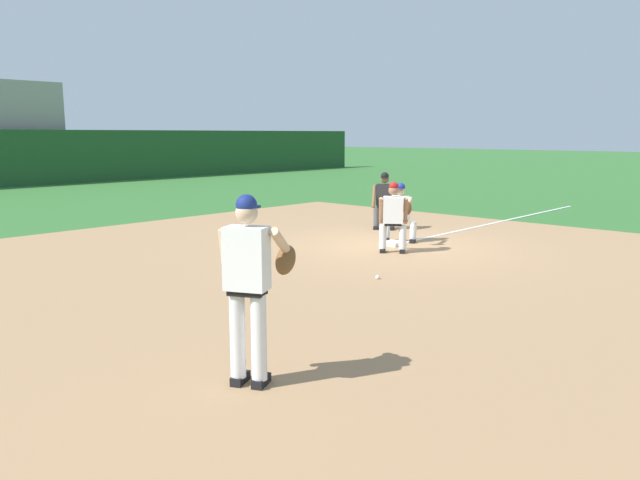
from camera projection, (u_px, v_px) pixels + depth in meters
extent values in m
plane|color=#336B2D|center=(393.00, 245.00, 13.62)|extent=(160.00, 160.00, 0.00)
cube|color=#A87F56|center=(349.00, 288.00, 9.83)|extent=(18.00, 18.00, 0.01)
cube|color=white|center=(501.00, 221.00, 17.28)|extent=(10.10, 0.10, 0.00)
cube|color=white|center=(393.00, 243.00, 13.61)|extent=(0.38, 0.38, 0.09)
sphere|color=white|center=(378.00, 277.00, 10.45)|extent=(0.07, 0.07, 0.07)
cube|color=black|center=(240.00, 379.00, 6.10)|extent=(0.28, 0.21, 0.09)
cylinder|color=white|center=(238.00, 335.00, 5.98)|extent=(0.15, 0.15, 0.84)
cube|color=black|center=(261.00, 381.00, 6.04)|extent=(0.28, 0.21, 0.09)
cylinder|color=white|center=(259.00, 337.00, 5.92)|extent=(0.15, 0.15, 0.84)
cube|color=black|center=(247.00, 292.00, 5.88)|extent=(0.33, 0.39, 0.06)
cube|color=white|center=(247.00, 258.00, 5.82)|extent=(0.39, 0.46, 0.60)
sphere|color=#DBB28E|center=(247.00, 212.00, 5.77)|extent=(0.21, 0.21, 0.21)
sphere|color=navy|center=(246.00, 205.00, 5.76)|extent=(0.20, 0.20, 0.20)
cube|color=navy|center=(250.00, 207.00, 5.85)|extent=(0.17, 0.20, 0.02)
cylinder|color=#DBB28E|center=(226.00, 258.00, 5.97)|extent=(0.21, 0.16, 0.59)
cylinder|color=#DBB28E|center=(283.00, 245.00, 6.02)|extent=(0.51, 0.31, 0.41)
ellipsoid|color=brown|center=(286.00, 260.00, 6.13)|extent=(0.36, 0.31, 0.34)
cube|color=black|center=(413.00, 241.00, 13.95)|extent=(0.28, 0.21, 0.09)
cylinder|color=white|center=(413.00, 230.00, 13.95)|extent=(0.15, 0.15, 0.40)
cube|color=black|center=(386.00, 239.00, 14.12)|extent=(0.28, 0.21, 0.09)
cylinder|color=white|center=(387.00, 229.00, 14.12)|extent=(0.15, 0.15, 0.40)
cube|color=black|center=(400.00, 220.00, 13.99)|extent=(0.33, 0.39, 0.06)
cube|color=white|center=(400.00, 208.00, 13.95)|extent=(0.39, 0.46, 0.52)
sphere|color=tan|center=(401.00, 190.00, 13.86)|extent=(0.21, 0.21, 0.21)
sphere|color=navy|center=(401.00, 187.00, 13.85)|extent=(0.20, 0.20, 0.20)
cube|color=navy|center=(400.00, 189.00, 13.77)|extent=(0.17, 0.20, 0.02)
cylinder|color=tan|center=(409.00, 203.00, 13.46)|extent=(0.57, 0.33, 0.24)
cylinder|color=tan|center=(388.00, 210.00, 13.94)|extent=(0.25, 0.18, 0.58)
ellipsoid|color=brown|center=(407.00, 208.00, 13.27)|extent=(0.28, 0.27, 0.35)
cube|color=black|center=(383.00, 250.00, 12.82)|extent=(0.28, 0.24, 0.09)
cylinder|color=white|center=(383.00, 237.00, 12.73)|extent=(0.15, 0.15, 0.50)
cube|color=black|center=(402.00, 251.00, 12.76)|extent=(0.28, 0.24, 0.09)
cylinder|color=white|center=(403.00, 237.00, 12.68)|extent=(0.15, 0.15, 0.50)
cube|color=black|center=(393.00, 224.00, 12.66)|extent=(0.36, 0.39, 0.06)
cube|color=white|center=(393.00, 210.00, 12.61)|extent=(0.43, 0.47, 0.54)
sphere|color=#9E7051|center=(394.00, 190.00, 12.56)|extent=(0.21, 0.21, 0.21)
sphere|color=maroon|center=(394.00, 187.00, 12.55)|extent=(0.20, 0.20, 0.20)
cube|color=maroon|center=(394.00, 187.00, 12.64)|extent=(0.19, 0.20, 0.02)
cylinder|color=#9E7051|center=(381.00, 210.00, 12.79)|extent=(0.32, 0.26, 0.56)
cylinder|color=#9E7051|center=(406.00, 211.00, 12.72)|extent=(0.32, 0.26, 0.56)
cube|color=black|center=(392.00, 228.00, 15.80)|extent=(0.28, 0.22, 0.09)
cylinder|color=#515154|center=(392.00, 217.00, 15.79)|extent=(0.15, 0.15, 0.50)
cube|color=black|center=(376.00, 228.00, 15.89)|extent=(0.28, 0.22, 0.09)
cylinder|color=#515154|center=(376.00, 216.00, 15.88)|extent=(0.15, 0.15, 0.50)
cube|color=black|center=(384.00, 206.00, 15.79)|extent=(0.34, 0.39, 0.06)
cube|color=#232326|center=(385.00, 195.00, 15.75)|extent=(0.41, 0.47, 0.54)
sphere|color=brown|center=(385.00, 179.00, 15.66)|extent=(0.21, 0.21, 0.21)
sphere|color=black|center=(385.00, 176.00, 15.65)|extent=(0.20, 0.20, 0.20)
cube|color=black|center=(384.00, 177.00, 15.56)|extent=(0.18, 0.20, 0.02)
cylinder|color=brown|center=(394.00, 197.00, 15.55)|extent=(0.33, 0.24, 0.56)
cylinder|color=brown|center=(374.00, 196.00, 15.67)|extent=(0.33, 0.24, 0.56)
cube|color=#236038|center=(7.00, 122.00, 29.63)|extent=(0.47, 0.20, 0.44)
cube|color=#236038|center=(20.00, 123.00, 30.07)|extent=(0.47, 0.20, 0.44)
cube|color=#236038|center=(33.00, 123.00, 30.50)|extent=(0.47, 0.20, 0.44)
cube|color=#236038|center=(45.00, 123.00, 30.94)|extent=(0.47, 0.20, 0.44)
cube|color=#236038|center=(12.00, 111.00, 30.54)|extent=(0.47, 0.20, 0.44)
cube|color=#236038|center=(25.00, 112.00, 30.98)|extent=(0.47, 0.20, 0.44)
cube|color=#236038|center=(37.00, 112.00, 31.41)|extent=(0.47, 0.20, 0.44)
cube|color=#236038|center=(4.00, 101.00, 31.02)|extent=(0.47, 0.20, 0.44)
cube|color=#236038|center=(17.00, 101.00, 31.45)|extent=(0.47, 0.20, 0.44)
cube|color=#236038|center=(29.00, 101.00, 31.89)|extent=(0.47, 0.20, 0.44)
cube|color=#236038|center=(9.00, 91.00, 31.93)|extent=(0.47, 0.20, 0.44)
cube|color=#236038|center=(21.00, 91.00, 32.36)|extent=(0.47, 0.20, 0.44)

